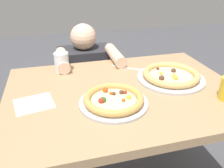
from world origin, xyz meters
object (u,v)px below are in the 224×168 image
water_cup_clear (62,62)px  pizza_far (171,76)px  fork (129,68)px  pizza_near (114,100)px  diner_seated (87,91)px

water_cup_clear → pizza_far: bearing=-24.8°
pizza_far → water_cup_clear: size_ratio=3.23×
pizza_far → fork: bearing=131.0°
pizza_near → pizza_far: pizza_far is taller
diner_seated → pizza_near: bearing=-88.5°
pizza_near → diner_seated: diner_seated is taller
diner_seated → pizza_far: bearing=-56.2°
pizza_far → fork: 0.25m
pizza_near → diner_seated: bearing=91.5°
diner_seated → fork: bearing=-60.5°
diner_seated → water_cup_clear: bearing=-119.1°
pizza_far → diner_seated: 0.75m
water_cup_clear → diner_seated: bearing=60.9°
pizza_near → pizza_far: bearing=24.0°
fork → diner_seated: diner_seated is taller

